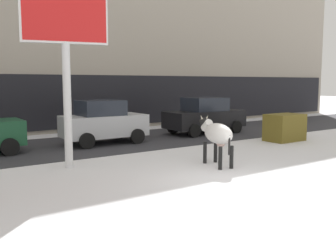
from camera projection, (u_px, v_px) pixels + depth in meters
ground_plane at (235, 184)px, 9.68m from camera, size 120.00×120.00×0.00m
road_strip at (104, 143)px, 16.20m from camera, size 60.00×5.60×0.01m
building_facade at (48, 14)px, 21.37m from camera, size 44.00×6.10×13.00m
cow_holstein at (218, 134)px, 11.70m from camera, size 0.88×1.94×1.54m
billboard at (65, 24)px, 11.00m from camera, size 2.51×0.72×5.56m
car_silver_hatchback at (103, 122)px, 15.96m from camera, size 3.51×1.94×1.86m
car_black_sedan at (205, 116)px, 19.20m from camera, size 4.21×2.00×1.84m
pedestrian_by_cars at (114, 115)px, 19.80m from camera, size 0.36×0.24×1.73m
dumpster at (285, 127)px, 16.75m from camera, size 1.70×1.11×1.20m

